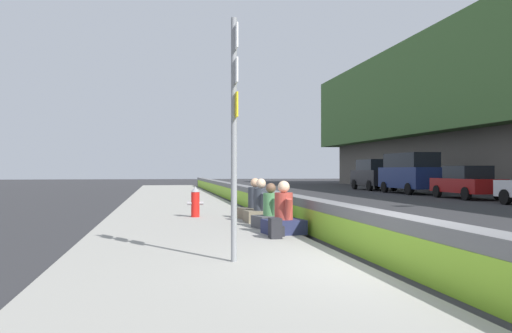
# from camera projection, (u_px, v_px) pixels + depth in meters

# --- Properties ---
(ground_plane) EXTENTS (160.00, 160.00, 0.00)m
(ground_plane) POSITION_uv_depth(u_px,v_px,m) (400.00, 275.00, 7.33)
(ground_plane) COLOR #2B2B2D
(ground_plane) RESTS_ON ground
(sidewalk_strip) EXTENTS (80.00, 4.40, 0.14)m
(sidewalk_strip) POSITION_uv_depth(u_px,v_px,m) (213.00, 277.00, 6.85)
(sidewalk_strip) COLOR gray
(sidewalk_strip) RESTS_ON ground_plane
(jersey_barrier) EXTENTS (76.00, 0.45, 0.85)m
(jersey_barrier) POSITION_uv_depth(u_px,v_px,m) (400.00, 245.00, 7.34)
(jersey_barrier) COLOR slate
(jersey_barrier) RESTS_ON ground_plane
(route_sign_post) EXTENTS (0.44, 0.09, 3.60)m
(route_sign_post) POSITION_uv_depth(u_px,v_px,m) (234.00, 120.00, 7.65)
(route_sign_post) COLOR gray
(route_sign_post) RESTS_ON sidewalk_strip
(fire_hydrant) EXTENTS (0.26, 0.46, 0.88)m
(fire_hydrant) POSITION_uv_depth(u_px,v_px,m) (195.00, 201.00, 14.89)
(fire_hydrant) COLOR red
(fire_hydrant) RESTS_ON sidewalk_strip
(seated_person_foreground) EXTENTS (0.79, 0.89, 1.12)m
(seated_person_foreground) POSITION_uv_depth(u_px,v_px,m) (284.00, 217.00, 10.97)
(seated_person_foreground) COLOR #23284C
(seated_person_foreground) RESTS_ON sidewalk_strip
(seated_person_middle) EXTENTS (0.79, 0.88, 1.04)m
(seated_person_middle) POSITION_uv_depth(u_px,v_px,m) (271.00, 214.00, 12.14)
(seated_person_middle) COLOR #424247
(seated_person_middle) RESTS_ON sidewalk_strip
(seated_person_rear) EXTENTS (0.73, 0.85, 1.13)m
(seated_person_rear) POSITION_uv_depth(u_px,v_px,m) (261.00, 208.00, 13.43)
(seated_person_rear) COLOR #706651
(seated_person_rear) RESTS_ON sidewalk_strip
(seated_person_far) EXTENTS (0.85, 0.94, 1.13)m
(seated_person_far) POSITION_uv_depth(u_px,v_px,m) (255.00, 206.00, 14.33)
(seated_person_far) COLOR #706651
(seated_person_far) RESTS_ON sidewalk_strip
(backpack) EXTENTS (0.32, 0.28, 0.40)m
(backpack) POSITION_uv_depth(u_px,v_px,m) (276.00, 228.00, 10.24)
(backpack) COLOR #232328
(backpack) RESTS_ON sidewalk_strip
(parked_car_fourth) EXTENTS (4.57, 2.08, 1.71)m
(parked_car_fourth) POSITION_uv_depth(u_px,v_px,m) (467.00, 182.00, 26.86)
(parked_car_fourth) COLOR maroon
(parked_car_fourth) RESTS_ON ground_plane
(parked_car_midline) EXTENTS (5.13, 2.16, 2.56)m
(parked_car_midline) POSITION_uv_depth(u_px,v_px,m) (410.00, 172.00, 32.71)
(parked_car_midline) COLOR navy
(parked_car_midline) RESTS_ON ground_plane
(parked_car_far) EXTENTS (4.84, 2.15, 2.28)m
(parked_car_far) POSITION_uv_depth(u_px,v_px,m) (374.00, 174.00, 38.63)
(parked_car_far) COLOR black
(parked_car_far) RESTS_ON ground_plane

